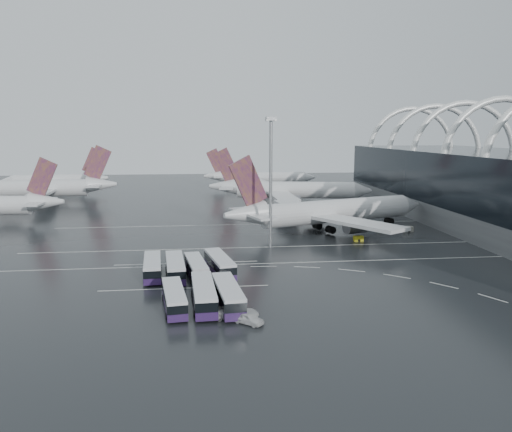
{
  "coord_description": "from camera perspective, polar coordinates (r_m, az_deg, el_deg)",
  "views": [
    {
      "loc": [
        -21.07,
        -96.23,
        25.65
      ],
      "look_at": [
        -8.77,
        12.69,
        7.0
      ],
      "focal_mm": 35.0,
      "sensor_mm": 36.0,
      "label": 1
    }
  ],
  "objects": [
    {
      "name": "gse_cart_belly_d",
      "position": [
        135.0,
        16.97,
        -1.43
      ],
      "size": [
        2.52,
        1.49,
        1.37
      ],
      "primitive_type": "cube",
      "color": "slate",
      "rests_on": "ground"
    },
    {
      "name": "bus_bay_line_north",
      "position": [
        99.63,
        -7.94,
        -5.35
      ],
      "size": [
        28.0,
        0.25,
        0.01
      ],
      "primitive_type": "cube",
      "color": "silver",
      "rests_on": "ground"
    },
    {
      "name": "bus_row_far_b",
      "position": [
        74.97,
        -5.99,
        -8.88
      ],
      "size": [
        3.85,
        14.03,
        3.42
      ],
      "rotation": [
        0.0,
        0.0,
        1.62
      ],
      "color": "#271645",
      "rests_on": "ground"
    },
    {
      "name": "bus_row_near_b",
      "position": [
        90.05,
        -9.22,
        -5.81
      ],
      "size": [
        4.21,
        13.72,
        3.32
      ],
      "rotation": [
        0.0,
        0.0,
        1.66
      ],
      "color": "#271645",
      "rests_on": "ground"
    },
    {
      "name": "gse_cart_belly_a",
      "position": [
        120.67,
        11.62,
        -2.53
      ],
      "size": [
        2.19,
        1.3,
        1.2
      ],
      "primitive_type": "cube",
      "color": "gold",
      "rests_on": "ground"
    },
    {
      "name": "airliner_gate_c",
      "position": [
        228.07,
        0.23,
        4.35
      ],
      "size": [
        51.05,
        47.17,
        18.22
      ],
      "rotation": [
        0.0,
        0.0,
        -0.04
      ],
      "color": "silver",
      "rests_on": "ground"
    },
    {
      "name": "airliner_gate_b",
      "position": [
        177.12,
        3.56,
        2.95
      ],
      "size": [
        57.47,
        50.87,
        20.04
      ],
      "rotation": [
        0.0,
        0.0,
        -0.2
      ],
      "color": "silver",
      "rests_on": "ground"
    },
    {
      "name": "bus_bay_line_south",
      "position": [
        84.28,
        -8.21,
        -8.16
      ],
      "size": [
        28.0,
        0.25,
        0.01
      ],
      "primitive_type": "cube",
      "color": "silver",
      "rests_on": "ground"
    },
    {
      "name": "lane_marking_far",
      "position": [
        140.21,
        2.31,
        -0.89
      ],
      "size": [
        120.0,
        0.25,
        0.01
      ],
      "primitive_type": "cube",
      "color": "silver",
      "rests_on": "ground"
    },
    {
      "name": "bus_row_far_a",
      "position": [
        74.59,
        -9.34,
        -9.21
      ],
      "size": [
        4.37,
        12.72,
        3.07
      ],
      "rotation": [
        0.0,
        0.0,
        1.7
      ],
      "color": "#271645",
      "rests_on": "ground"
    },
    {
      "name": "airliner_main",
      "position": [
        129.76,
        8.19,
        0.43
      ],
      "size": [
        58.07,
        50.36,
        20.23
      ],
      "rotation": [
        0.0,
        0.0,
        0.34
      ],
      "color": "silver",
      "rests_on": "ground"
    },
    {
      "name": "lane_marking_near",
      "position": [
        99.9,
        5.98,
        -5.27
      ],
      "size": [
        120.0,
        0.25,
        0.01
      ],
      "primitive_type": "cube",
      "color": "silver",
      "rests_on": "ground"
    },
    {
      "name": "van_curve_a",
      "position": [
        70.36,
        -2.24,
        -10.98
      ],
      "size": [
        6.72,
        4.3,
        1.72
      ],
      "primitive_type": "imported",
      "rotation": [
        0.0,
        0.0,
        1.32
      ],
      "color": "silver",
      "rests_on": "ground"
    },
    {
      "name": "bus_row_far_c",
      "position": [
        74.49,
        -3.23,
        -8.98
      ],
      "size": [
        4.47,
        13.99,
        3.39
      ],
      "rotation": [
        0.0,
        0.0,
        1.67
      ],
      "color": "#271645",
      "rests_on": "ground"
    },
    {
      "name": "ground",
      "position": [
        101.79,
        5.74,
        -4.99
      ],
      "size": [
        420.0,
        420.0,
        0.0
      ],
      "primitive_type": "plane",
      "color": "black",
      "rests_on": "ground"
    },
    {
      "name": "bus_row_near_d",
      "position": [
        91.28,
        -4.18,
        -5.5
      ],
      "size": [
        5.48,
        13.85,
        3.33
      ],
      "rotation": [
        0.0,
        0.0,
        1.76
      ],
      "color": "#271645",
      "rests_on": "ground"
    },
    {
      "name": "bus_row_near_a",
      "position": [
        91.33,
        -11.75,
        -5.71
      ],
      "size": [
        4.0,
        13.23,
        3.21
      ],
      "rotation": [
        0.0,
        0.0,
        1.65
      ],
      "color": "#271645",
      "rests_on": "ground"
    },
    {
      "name": "jet_remote_mid",
      "position": [
        195.01,
        -22.31,
        2.96
      ],
      "size": [
        47.72,
        38.42,
        20.81
      ],
      "rotation": [
        0.0,
        0.0,
        3.2
      ],
      "color": "silver",
      "rests_on": "ground"
    },
    {
      "name": "jet_remote_far",
      "position": [
        227.34,
        -21.84,
        3.74
      ],
      "size": [
        44.03,
        35.46,
        19.2
      ],
      "rotation": [
        0.0,
        0.0,
        3.2
      ],
      "color": "silver",
      "rests_on": "ground"
    },
    {
      "name": "floodlight_mast",
      "position": [
        109.64,
        1.69,
        5.68
      ],
      "size": [
        2.2,
        2.2,
        28.71
      ],
      "color": "gray",
      "rests_on": "ground"
    },
    {
      "name": "van_curve_b",
      "position": [
        68.62,
        -0.91,
        -11.61
      ],
      "size": [
        4.59,
        4.24,
        1.52
      ],
      "primitive_type": "imported",
      "rotation": [
        0.0,
        0.0,
        0.88
      ],
      "color": "silver",
      "rests_on": "ground"
    },
    {
      "name": "lane_marking_mid",
      "position": [
        113.2,
        4.46,
        -3.47
      ],
      "size": [
        120.0,
        0.25,
        0.01
      ],
      "primitive_type": "cube",
      "color": "silver",
      "rests_on": "ground"
    },
    {
      "name": "gse_cart_belly_b",
      "position": [
        134.8,
        14.14,
        -1.35
      ],
      "size": [
        2.17,
        1.28,
        1.18
      ],
      "primitive_type": "cube",
      "color": "slate",
      "rests_on": "ground"
    },
    {
      "name": "bus_row_near_c",
      "position": [
        89.93,
        -6.86,
        -5.86
      ],
      "size": [
        4.6,
        12.81,
        3.09
      ],
      "rotation": [
        0.0,
        0.0,
        1.72
      ],
      "color": "#271645",
      "rests_on": "ground"
    }
  ]
}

